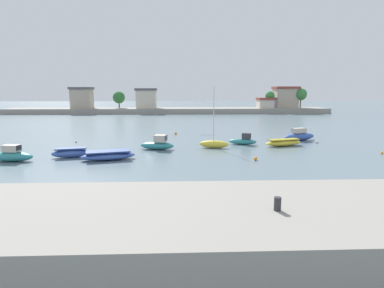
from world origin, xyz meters
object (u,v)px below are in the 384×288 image
(mooring_bollard, at_px, (278,204))
(mooring_buoy_3, at_px, (382,153))
(moored_boat_1, at_px, (71,153))
(moored_boat_2, at_px, (108,155))
(moored_boat_4, at_px, (214,144))
(mooring_buoy_4, at_px, (256,159))
(moored_boat_5, at_px, (243,141))
(mooring_buoy_1, at_px, (76,142))
(moored_boat_6, at_px, (284,143))
(mooring_buoy_2, at_px, (176,133))
(moored_boat_7, at_px, (299,136))
(moored_boat_0, at_px, (12,155))
(moored_boat_3, at_px, (158,144))
(mooring_buoy_0, at_px, (317,142))

(mooring_bollard, bearing_deg, mooring_buoy_3, 50.17)
(moored_boat_1, distance_m, mooring_buoy_3, 33.73)
(moored_boat_1, relative_size, moored_boat_2, 0.71)
(moored_boat_4, distance_m, mooring_buoy_4, 8.11)
(moored_boat_5, xyz_separation_m, mooring_buoy_1, (-22.13, 2.30, -0.35))
(moored_boat_5, bearing_deg, moored_boat_6, 1.87)
(mooring_buoy_2, bearing_deg, moored_boat_6, -39.62)
(moored_boat_1, xyz_separation_m, mooring_buoy_2, (10.79, 17.58, -0.29))
(mooring_buoy_2, bearing_deg, moored_boat_1, -121.54)
(moored_boat_7, xyz_separation_m, mooring_buoy_4, (-9.25, -12.91, -0.49))
(moored_boat_0, xyz_separation_m, moored_boat_1, (5.26, 1.65, -0.11))
(moored_boat_6, distance_m, moored_boat_7, 5.79)
(moored_boat_2, relative_size, mooring_buoy_2, 14.38)
(mooring_buoy_4, bearing_deg, mooring_buoy_1, 150.81)
(moored_boat_3, height_order, mooring_buoy_2, moored_boat_3)
(moored_boat_0, relative_size, moored_boat_5, 1.23)
(moored_boat_0, xyz_separation_m, moored_boat_5, (24.89, 9.10, -0.09))
(moored_boat_2, height_order, moored_boat_4, moored_boat_4)
(moored_boat_5, xyz_separation_m, mooring_buoy_4, (-0.66, -9.69, -0.33))
(moored_boat_1, bearing_deg, moored_boat_6, 1.29)
(moored_boat_2, distance_m, moored_boat_4, 13.12)
(moored_boat_2, relative_size, mooring_buoy_1, 17.85)
(moored_boat_7, xyz_separation_m, mooring_buoy_0, (1.48, -2.41, -0.47))
(moored_boat_6, bearing_deg, mooring_buoy_2, 124.42)
(moored_boat_4, xyz_separation_m, mooring_buoy_1, (-18.06, 4.64, -0.37))
(mooring_bollard, relative_size, mooring_buoy_1, 1.67)
(moored_boat_6, height_order, mooring_buoy_1, moored_boat_6)
(moored_boat_1, distance_m, moored_boat_5, 20.99)
(mooring_bollard, xyz_separation_m, mooring_buoy_4, (3.82, 19.54, -2.34))
(moored_boat_4, xyz_separation_m, mooring_buoy_0, (14.13, 3.15, -0.34))
(mooring_buoy_1, xyz_separation_m, mooring_buoy_3, (36.22, -9.26, -0.02))
(mooring_bollard, bearing_deg, moored_boat_1, 124.80)
(moored_boat_3, bearing_deg, mooring_bollard, -63.89)
(mooring_bollard, xyz_separation_m, mooring_buoy_1, (-17.64, 31.53, -2.36))
(moored_boat_1, relative_size, moored_boat_7, 0.79)
(mooring_bollard, bearing_deg, mooring_buoy_1, 119.23)
(mooring_buoy_4, bearing_deg, mooring_buoy_2, 112.41)
(moored_boat_6, bearing_deg, moored_boat_7, 34.53)
(moored_boat_7, bearing_deg, mooring_buoy_2, 138.17)
(moored_boat_5, bearing_deg, moored_boat_3, -148.07)
(mooring_buoy_1, relative_size, mooring_buoy_3, 1.16)
(moored_boat_0, bearing_deg, mooring_bollard, -36.73)
(moored_boat_4, relative_size, mooring_buoy_0, 19.27)
(moored_boat_0, distance_m, moored_boat_6, 30.81)
(mooring_buoy_1, bearing_deg, mooring_bollard, -60.77)
(mooring_bollard, xyz_separation_m, mooring_buoy_3, (18.58, 22.27, -2.38))
(moored_boat_0, bearing_deg, moored_boat_1, 25.34)
(mooring_bollard, relative_size, moored_boat_1, 0.13)
(mooring_buoy_1, distance_m, mooring_buoy_4, 24.59)
(mooring_buoy_4, bearing_deg, mooring_buoy_0, 44.41)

